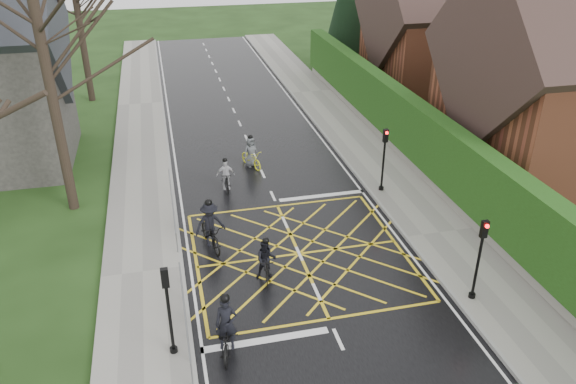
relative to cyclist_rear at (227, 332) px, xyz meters
name	(u,v)px	position (x,y,z in m)	size (l,w,h in m)	color
ground	(299,254)	(3.46, 4.61, -0.67)	(120.00, 120.00, 0.00)	black
road	(299,254)	(3.46, 4.61, -0.66)	(9.00, 80.00, 0.01)	black
sidewalk_right	(439,234)	(9.46, 4.61, -0.59)	(3.00, 80.00, 0.15)	gray
sidewalk_left	(143,273)	(-2.54, 4.61, -0.59)	(3.00, 80.00, 0.15)	gray
stone_wall	(417,165)	(11.21, 10.61, -0.32)	(0.50, 38.00, 0.70)	slate
hedge	(420,133)	(11.21, 10.61, 1.43)	(0.90, 38.00, 2.80)	#1D3C10
house_far	(442,32)	(18.21, 22.61, 3.69)	(9.80, 8.80, 10.30)	brown
conifer	(350,6)	(14.21, 30.61, 4.33)	(4.60, 4.60, 10.00)	black
tree_near	(39,30)	(-5.54, 10.61, 7.24)	(9.24, 9.24, 11.44)	black
railing_south	(185,312)	(-1.19, 1.11, 0.11)	(0.05, 5.04, 1.03)	slate
railing_north	(172,202)	(-1.19, 8.61, 0.12)	(0.05, 6.04, 1.03)	slate
traffic_light_ne	(384,161)	(8.56, 8.80, 0.99)	(0.24, 0.31, 3.21)	black
traffic_light_se	(478,261)	(8.56, 0.40, 0.99)	(0.24, 0.31, 3.21)	black
traffic_light_sw	(169,312)	(-1.64, 0.11, 0.99)	(0.24, 0.31, 3.21)	black
cyclist_rear	(227,332)	(0.00, 0.00, 0.00)	(1.13, 2.22, 2.06)	black
cyclist_back	(266,264)	(1.90, 3.33, -0.02)	(0.86, 1.77, 1.72)	black
cyclist_mid	(210,229)	(0.16, 6.01, 0.10)	(1.37, 2.27, 2.10)	black
cyclist_front	(226,178)	(1.43, 10.84, -0.07)	(0.88, 1.62, 1.63)	black
cyclist_lead	(251,156)	(3.06, 13.14, -0.06)	(1.25, 1.90, 1.75)	yellow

